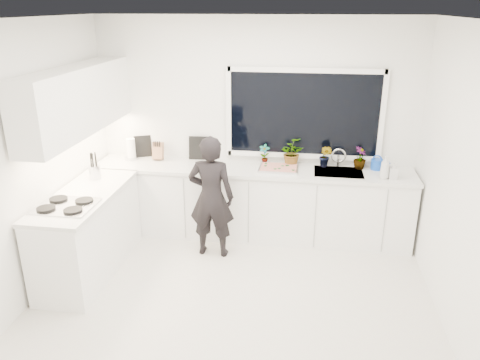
# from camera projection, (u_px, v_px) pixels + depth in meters

# --- Properties ---
(floor) EXTENTS (4.00, 3.50, 0.02)m
(floor) POSITION_uv_depth(u_px,v_px,m) (233.00, 300.00, 4.75)
(floor) COLOR beige
(floor) RESTS_ON ground
(wall_back) EXTENTS (4.00, 0.02, 2.70)m
(wall_back) POSITION_uv_depth(u_px,v_px,m) (255.00, 128.00, 5.90)
(wall_back) COLOR white
(wall_back) RESTS_ON ground
(wall_left) EXTENTS (0.02, 3.50, 2.70)m
(wall_left) POSITION_uv_depth(u_px,v_px,m) (29.00, 164.00, 4.55)
(wall_left) COLOR white
(wall_left) RESTS_ON ground
(wall_right) EXTENTS (0.02, 3.50, 2.70)m
(wall_right) POSITION_uv_depth(u_px,v_px,m) (464.00, 187.00, 3.99)
(wall_right) COLOR white
(wall_right) RESTS_ON ground
(ceiling) EXTENTS (4.00, 3.50, 0.02)m
(ceiling) POSITION_uv_depth(u_px,v_px,m) (232.00, 18.00, 3.79)
(ceiling) COLOR white
(ceiling) RESTS_ON wall_back
(window) EXTENTS (1.80, 0.02, 1.00)m
(window) POSITION_uv_depth(u_px,v_px,m) (304.00, 114.00, 5.71)
(window) COLOR black
(window) RESTS_ON wall_back
(base_cabinets_back) EXTENTS (3.92, 0.58, 0.88)m
(base_cabinets_back) POSITION_uv_depth(u_px,v_px,m) (252.00, 203.00, 5.93)
(base_cabinets_back) COLOR white
(base_cabinets_back) RESTS_ON floor
(base_cabinets_left) EXTENTS (0.58, 1.60, 0.88)m
(base_cabinets_left) POSITION_uv_depth(u_px,v_px,m) (89.00, 234.00, 5.15)
(base_cabinets_left) COLOR white
(base_cabinets_left) RESTS_ON floor
(countertop_back) EXTENTS (3.94, 0.62, 0.04)m
(countertop_back) POSITION_uv_depth(u_px,v_px,m) (252.00, 169.00, 5.76)
(countertop_back) COLOR silver
(countertop_back) RESTS_ON base_cabinets_back
(countertop_left) EXTENTS (0.62, 1.60, 0.04)m
(countertop_left) POSITION_uv_depth(u_px,v_px,m) (84.00, 195.00, 4.99)
(countertop_left) COLOR silver
(countertop_left) RESTS_ON base_cabinets_left
(upper_cabinets) EXTENTS (0.34, 2.10, 0.70)m
(upper_cabinets) POSITION_uv_depth(u_px,v_px,m) (78.00, 100.00, 4.99)
(upper_cabinets) COLOR white
(upper_cabinets) RESTS_ON wall_left
(sink) EXTENTS (0.58, 0.42, 0.14)m
(sink) POSITION_uv_depth(u_px,v_px,m) (338.00, 176.00, 5.64)
(sink) COLOR silver
(sink) RESTS_ON countertop_back
(faucet) EXTENTS (0.03, 0.03, 0.22)m
(faucet) POSITION_uv_depth(u_px,v_px,m) (338.00, 158.00, 5.77)
(faucet) COLOR silver
(faucet) RESTS_ON countertop_back
(stovetop) EXTENTS (0.56, 0.48, 0.03)m
(stovetop) POSITION_uv_depth(u_px,v_px,m) (66.00, 205.00, 4.65)
(stovetop) COLOR black
(stovetop) RESTS_ON countertop_left
(person) EXTENTS (0.54, 0.36, 1.46)m
(person) POSITION_uv_depth(u_px,v_px,m) (211.00, 197.00, 5.38)
(person) COLOR black
(person) RESTS_ON floor
(pizza_tray) EXTENTS (0.48, 0.36, 0.03)m
(pizza_tray) POSITION_uv_depth(u_px,v_px,m) (279.00, 169.00, 5.69)
(pizza_tray) COLOR #B9BABE
(pizza_tray) RESTS_ON countertop_back
(pizza) EXTENTS (0.44, 0.32, 0.01)m
(pizza) POSITION_uv_depth(u_px,v_px,m) (279.00, 167.00, 5.68)
(pizza) COLOR red
(pizza) RESTS_ON pizza_tray
(watering_can) EXTENTS (0.17, 0.17, 0.13)m
(watering_can) POSITION_uv_depth(u_px,v_px,m) (377.00, 164.00, 5.68)
(watering_can) COLOR blue
(watering_can) RESTS_ON countertop_back
(paper_towel_roll) EXTENTS (0.12, 0.12, 0.26)m
(paper_towel_roll) POSITION_uv_depth(u_px,v_px,m) (131.00, 150.00, 6.03)
(paper_towel_roll) COLOR white
(paper_towel_roll) RESTS_ON countertop_back
(knife_block) EXTENTS (0.13, 0.11, 0.22)m
(knife_block) POSITION_uv_depth(u_px,v_px,m) (158.00, 151.00, 6.03)
(knife_block) COLOR #986E46
(knife_block) RESTS_ON countertop_back
(utensil_crock) EXTENTS (0.17, 0.17, 0.16)m
(utensil_crock) POSITION_uv_depth(u_px,v_px,m) (95.00, 172.00, 5.38)
(utensil_crock) COLOR #ADAEB1
(utensil_crock) RESTS_ON countertop_left
(picture_frame_large) EXTENTS (0.21, 0.11, 0.28)m
(picture_frame_large) POSITION_uv_depth(u_px,v_px,m) (143.00, 146.00, 6.14)
(picture_frame_large) COLOR black
(picture_frame_large) RESTS_ON countertop_back
(picture_frame_small) EXTENTS (0.25, 0.04, 0.30)m
(picture_frame_small) POSITION_uv_depth(u_px,v_px,m) (199.00, 148.00, 6.03)
(picture_frame_small) COLOR black
(picture_frame_small) RESTS_ON countertop_back
(herb_plants) EXTENTS (1.35, 0.39, 0.33)m
(herb_plants) POSITION_uv_depth(u_px,v_px,m) (303.00, 154.00, 5.77)
(herb_plants) COLOR #26662D
(herb_plants) RESTS_ON countertop_back
(soap_bottles) EXTENTS (0.22, 0.15, 0.27)m
(soap_bottles) POSITION_uv_depth(u_px,v_px,m) (388.00, 168.00, 5.36)
(soap_bottles) COLOR #D8BF66
(soap_bottles) RESTS_ON countertop_back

